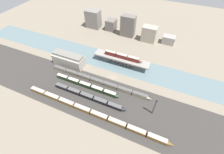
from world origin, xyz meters
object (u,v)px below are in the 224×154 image
at_px(train_yard_outer, 98,81).
at_px(warehouse_building, 69,59).
at_px(train_on_bridge, 123,57).
at_px(signal_tower, 154,107).
at_px(train_yard_far, 86,85).
at_px(train_yard_near, 93,113).
at_px(train_yard_mid, 89,97).

distance_m(train_yard_outer, warehouse_building, 36.79).
distance_m(train_on_bridge, signal_tower, 54.79).
relative_size(train_yard_far, warehouse_building, 1.96).
height_order(train_yard_near, warehouse_building, warehouse_building).
xyz_separation_m(train_on_bridge, warehouse_building, (-45.34, -19.34, -3.61)).
height_order(train_yard_mid, signal_tower, signal_tower).
relative_size(train_on_bridge, train_yard_far, 0.62).
height_order(train_yard_far, train_yard_outer, train_yard_far).
height_order(train_yard_near, train_yard_far, train_yard_far).
relative_size(train_on_bridge, warehouse_building, 1.22).
relative_size(train_yard_mid, warehouse_building, 2.06).
bearing_deg(warehouse_building, train_yard_mid, -37.16).
bearing_deg(warehouse_building, train_yard_outer, -16.45).
relative_size(train_yard_near, train_yard_far, 1.92).
xyz_separation_m(train_yard_far, signal_tower, (54.37, -2.42, 5.60)).
distance_m(train_yard_mid, warehouse_building, 44.79).
relative_size(train_yard_mid, train_yard_outer, 0.67).
bearing_deg(train_yard_near, train_yard_outer, 109.70).
relative_size(train_on_bridge, signal_tower, 2.32).
bearing_deg(train_yard_outer, train_yard_near, -70.30).
distance_m(train_yard_near, train_yard_far, 25.65).
distance_m(train_yard_mid, train_yard_far, 11.30).
relative_size(train_yard_near, train_yard_mid, 1.82).
distance_m(train_yard_near, train_yard_mid, 14.36).
bearing_deg(train_yard_mid, train_yard_far, 128.37).
bearing_deg(train_yard_far, train_yard_outer, 49.71).
bearing_deg(train_yard_far, signal_tower, -2.55).
bearing_deg(train_yard_near, train_yard_mid, 130.75).
height_order(train_on_bridge, train_yard_near, train_on_bridge).
distance_m(train_yard_far, signal_tower, 54.71).
bearing_deg(train_on_bridge, train_yard_mid, -101.94).
xyz_separation_m(train_yard_near, warehouse_building, (-44.93, 37.82, 3.84)).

